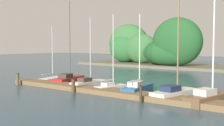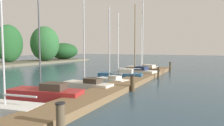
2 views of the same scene
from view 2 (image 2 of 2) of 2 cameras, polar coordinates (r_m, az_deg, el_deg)
The scene contains 13 objects.
dock_pier at distance 15.26m, azimuth 6.77°, elevation -5.16°, with size 21.62×1.80×0.35m.
sailboat_0 at distance 9.16m, azimuth -29.25°, elevation -11.42°, with size 1.62×3.00×5.28m.
sailboat_1 at distance 10.55m, azimuth -19.92°, elevation -8.44°, with size 2.03×4.25×7.58m.
sailboat_2 at distance 12.43m, azimuth -7.76°, elevation -6.56°, with size 1.13×3.67×5.89m.
sailboat_3 at distance 14.53m, azimuth -0.41°, elevation -4.92°, with size 1.53×2.98×5.89m.
sailboat_4 at distance 16.65m, azimuth 2.46°, elevation -3.69°, with size 1.64×4.05×5.77m.
sailboat_5 at distance 19.39m, azimuth 7.32°, elevation -2.46°, with size 1.84×4.23×7.18m.
sailboat_6 at distance 21.55m, azimuth 9.58°, elevation -1.76°, with size 1.93×4.50×8.08m.
sailboat_7 at distance 24.69m, azimuth 9.05°, elevation -1.37°, with size 1.93×4.35×5.58m.
mooring_piling_0 at distance 6.19m, azimuth -15.34°, elevation -15.97°, with size 0.30×0.30×1.02m.
mooring_piling_1 at distance 11.91m, azimuth 6.22°, elevation -6.11°, with size 0.31×0.31×1.02m.
mooring_piling_2 at distance 17.57m, azimuth 13.84°, elevation -2.84°, with size 0.19×0.19×1.06m.
mooring_piling_3 at distance 24.36m, azimuth 17.20°, elevation -1.00°, with size 0.24×0.24×1.05m.
Camera 2 is at (-14.12, 6.41, 2.63)m, focal length 30.20 mm.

